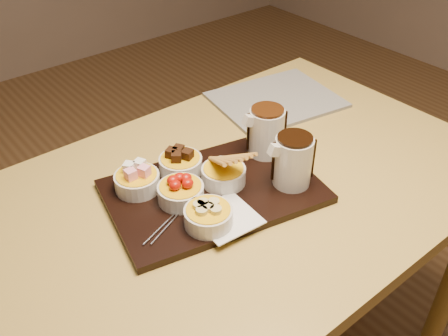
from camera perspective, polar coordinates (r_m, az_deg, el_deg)
dining_table at (r=1.23m, az=2.36°, el=-5.03°), size 1.20×0.80×0.75m
serving_board at (r=1.12m, az=-1.20°, el=-2.69°), size 0.51×0.39×0.02m
napkin at (r=1.03m, az=0.24°, el=-5.67°), size 0.13×0.13×0.00m
bowl_marshmallows at (r=1.11m, az=-9.88°, el=-1.57°), size 0.10×0.10×0.04m
bowl_cake at (r=1.15m, az=-4.97°, el=0.35°), size 0.10×0.10×0.04m
bowl_strawberries at (r=1.07m, az=-4.95°, el=-2.89°), size 0.10×0.10×0.04m
bowl_biscotti at (r=1.12m, az=-0.05°, el=-0.84°), size 0.10×0.10×0.04m
bowl_bananas at (r=1.01m, az=-1.79°, el=-5.62°), size 0.10×0.10×0.04m
pitcher_dark_chocolate at (r=1.10m, az=7.88°, el=0.73°), size 0.10×0.10×0.12m
pitcher_milk_chocolate at (r=1.20m, az=4.86°, el=4.10°), size 0.10×0.10×0.12m
fondue_skewers at (r=1.06m, az=-4.88°, el=-4.45°), size 0.12×0.25×0.01m
newspaper at (r=1.48m, az=5.95°, el=7.75°), size 0.39×0.33×0.01m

